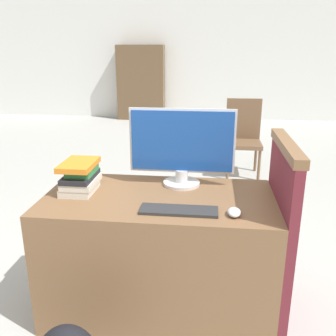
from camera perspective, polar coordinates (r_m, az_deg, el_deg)
The scene contains 9 objects.
wall_back at distance 8.65m, azimuth 4.87°, elevation 16.75°, with size 12.00×0.06×2.80m.
desk at distance 2.35m, azimuth -1.33°, elevation -12.81°, with size 1.34×0.71×0.75m.
carrel_divider at distance 2.27m, azimuth 16.49°, elevation -9.50°, with size 0.07×0.69×1.10m.
monitor at distance 2.30m, azimuth 2.14°, elevation 3.25°, with size 0.65×0.23×0.48m.
keyboard at distance 1.99m, azimuth 1.67°, elevation -6.47°, with size 0.41×0.13×0.02m.
mouse at distance 1.97m, azimuth 10.05°, elevation -6.65°, with size 0.07×0.10×0.04m.
book_stack at distance 2.29m, azimuth -13.22°, elevation -1.35°, with size 0.19×0.28×0.18m.
far_chair at distance 4.88m, azimuth 11.39°, elevation 5.05°, with size 0.44×0.44×0.96m.
bookshelf_far at distance 8.58m, azimuth -4.15°, elevation 12.81°, with size 1.04×0.32×1.62m.
Camera 1 is at (0.28, -1.64, 1.58)m, focal length 40.00 mm.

